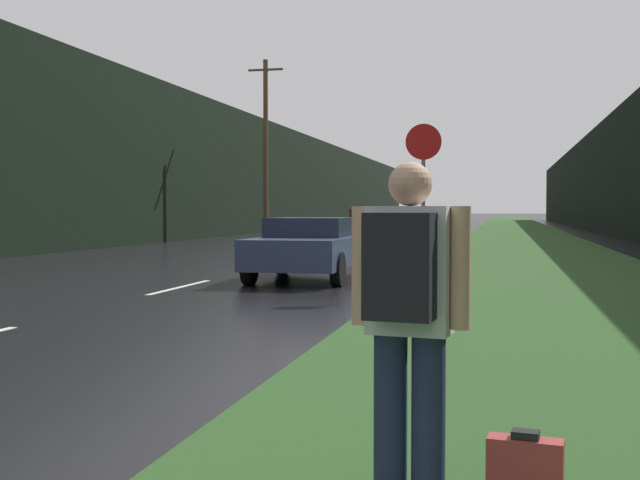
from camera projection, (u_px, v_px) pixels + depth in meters
grass_verge at (524, 241)px, 38.81m from camera, size 6.00×240.00×0.02m
lane_stripe_c at (180, 287)px, 15.74m from camera, size 0.12×3.00×0.01m
lane_stripe_d at (278, 264)px, 22.56m from camera, size 0.12×3.00×0.01m
treeline_far_side at (247, 176)px, 52.28m from camera, size 2.00×140.00×7.47m
treeline_near_side at (626, 175)px, 47.07m from camera, size 2.00×140.00×7.10m
utility_pole_far at (266, 147)px, 40.38m from camera, size 1.80×0.24×9.04m
stop_sign at (423, 194)px, 13.95m from camera, size 0.63×0.07×3.02m
hitchhiker_with_backpack at (408, 312)px, 4.03m from camera, size 0.61×0.46×1.77m
suitcase at (525, 475)px, 4.01m from camera, size 0.39×0.18×0.43m
car_passing_near at (308, 248)px, 17.29m from camera, size 2.04×4.05×1.35m
car_passing_far at (378, 232)px, 26.90m from camera, size 2.04×4.67×1.50m
car_oncoming at (365, 222)px, 48.81m from camera, size 1.85×4.12×1.52m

